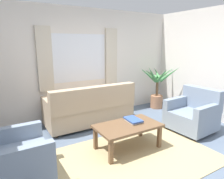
{
  "coord_description": "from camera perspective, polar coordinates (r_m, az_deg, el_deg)",
  "views": [
    {
      "loc": [
        -1.85,
        -2.35,
        1.8
      ],
      "look_at": [
        -0.02,
        0.7,
        0.98
      ],
      "focal_mm": 32.63,
      "sensor_mm": 36.0,
      "label": 1
    }
  ],
  "objects": [
    {
      "name": "ground_plane",
      "position": [
        3.49,
        6.57,
        -18.22
      ],
      "size": [
        6.24,
        6.24,
        0.0
      ],
      "primitive_type": "plane",
      "color": "slate"
    },
    {
      "name": "wall_back",
      "position": [
        4.99,
        -9.08,
        7.04
      ],
      "size": [
        5.32,
        0.12,
        2.6
      ],
      "primitive_type": "cube",
      "color": "silver",
      "rests_on": "ground_plane"
    },
    {
      "name": "window_with_curtains",
      "position": [
        4.9,
        -8.78,
        8.7
      ],
      "size": [
        1.98,
        0.07,
        1.4
      ],
      "color": "white"
    },
    {
      "name": "area_rug",
      "position": [
        3.48,
        6.57,
        -18.13
      ],
      "size": [
        2.52,
        1.79,
        0.01
      ],
      "primitive_type": "cube",
      "color": "tan",
      "rests_on": "ground_plane"
    },
    {
      "name": "couch",
      "position": [
        4.56,
        -6.07,
        -5.43
      ],
      "size": [
        1.9,
        0.82,
        0.92
      ],
      "rotation": [
        0.0,
        0.0,
        3.14
      ],
      "color": "tan",
      "rests_on": "ground_plane"
    },
    {
      "name": "armchair_left",
      "position": [
        3.05,
        -26.33,
        -16.8
      ],
      "size": [
        0.83,
        0.85,
        0.88
      ],
      "rotation": [
        0.0,
        0.0,
        1.58
      ],
      "color": "gray",
      "rests_on": "ground_plane"
    },
    {
      "name": "armchair_right",
      "position": [
        4.59,
        21.75,
        -6.38
      ],
      "size": [
        0.87,
        0.89,
        0.88
      ],
      "rotation": [
        0.0,
        0.0,
        -1.51
      ],
      "color": "gray",
      "rests_on": "ground_plane"
    },
    {
      "name": "coffee_table",
      "position": [
        3.54,
        4.46,
        -10.68
      ],
      "size": [
        1.1,
        0.64,
        0.44
      ],
      "color": "brown",
      "rests_on": "ground_plane"
    },
    {
      "name": "book_stack_on_table",
      "position": [
        3.65,
        6.01,
        -8.54
      ],
      "size": [
        0.24,
        0.35,
        0.05
      ],
      "color": "beige",
      "rests_on": "coffee_table"
    },
    {
      "name": "potted_plant",
      "position": [
        5.78,
        12.57,
        0.46
      ],
      "size": [
        1.19,
        1.09,
        1.26
      ],
      "color": "#9E6B4C",
      "rests_on": "ground_plane"
    }
  ]
}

